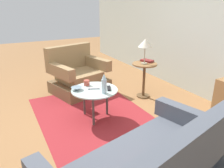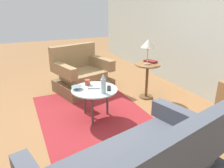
{
  "view_description": "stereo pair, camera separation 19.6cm",
  "coord_description": "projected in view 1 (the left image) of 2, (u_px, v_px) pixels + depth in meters",
  "views": [
    {
      "loc": [
        2.73,
        -1.18,
        1.7
      ],
      "look_at": [
        -0.03,
        0.28,
        0.55
      ],
      "focal_mm": 35.47,
      "sensor_mm": 36.0,
      "label": 1
    },
    {
      "loc": [
        2.81,
        -1.0,
        1.7
      ],
      "look_at": [
        -0.03,
        0.28,
        0.55
      ],
      "focal_mm": 35.47,
      "sensor_mm": 36.0,
      "label": 2
    }
  ],
  "objects": [
    {
      "name": "vase",
      "position": [
        104.0,
        84.0,
        3.13
      ],
      "size": [
        0.07,
        0.07,
        0.29
      ],
      "color": "silver",
      "rests_on": "coffee_table"
    },
    {
      "name": "back_wall",
      "position": [
        210.0,
        24.0,
        3.86
      ],
      "size": [
        9.0,
        0.12,
        2.7
      ],
      "primitive_type": "cube",
      "color": "#B2BCB2",
      "rests_on": "ground"
    },
    {
      "name": "table_lamp",
      "position": [
        145.0,
        44.0,
        3.88
      ],
      "size": [
        0.25,
        0.25,
        0.45
      ],
      "color": "#9E937A",
      "rests_on": "side_table"
    },
    {
      "name": "area_rug",
      "position": [
        95.0,
        117.0,
        3.48
      ],
      "size": [
        2.41,
        1.66,
        0.0
      ],
      "primitive_type": "cube",
      "color": "maroon",
      "rests_on": "ground"
    },
    {
      "name": "coffee_table",
      "position": [
        95.0,
        92.0,
        3.33
      ],
      "size": [
        0.7,
        0.7,
        0.48
      ],
      "color": "#B2C6C1",
      "rests_on": "ground"
    },
    {
      "name": "armchair",
      "position": [
        78.0,
        77.0,
        4.42
      ],
      "size": [
        1.06,
        1.18,
        0.9
      ],
      "rotation": [
        0.0,
        0.0,
        -1.3
      ],
      "color": "brown",
      "rests_on": "ground"
    },
    {
      "name": "mug",
      "position": [
        87.0,
        83.0,
        3.46
      ],
      "size": [
        0.13,
        0.09,
        0.08
      ],
      "color": "#B74C3D",
      "rests_on": "coffee_table"
    },
    {
      "name": "bowl",
      "position": [
        77.0,
        89.0,
        3.28
      ],
      "size": [
        0.16,
        0.16,
        0.04
      ],
      "color": "slate",
      "rests_on": "coffee_table"
    },
    {
      "name": "book",
      "position": [
        147.0,
        61.0,
        4.15
      ],
      "size": [
        0.26,
        0.2,
        0.04
      ],
      "rotation": [
        0.0,
        0.0,
        0.31
      ],
      "color": "maroon",
      "rests_on": "side_table"
    },
    {
      "name": "tv_remote_dark",
      "position": [
        109.0,
        88.0,
        3.33
      ],
      "size": [
        0.18,
        0.12,
        0.02
      ],
      "rotation": [
        0.0,
        0.0,
        5.86
      ],
      "color": "black",
      "rests_on": "coffee_table"
    },
    {
      "name": "side_table",
      "position": [
        144.0,
        73.0,
        4.1
      ],
      "size": [
        0.46,
        0.46,
        0.66
      ],
      "color": "olive",
      "rests_on": "ground"
    },
    {
      "name": "ground_plane",
      "position": [
        97.0,
        121.0,
        3.37
      ],
      "size": [
        16.0,
        16.0,
        0.0
      ],
      "primitive_type": "plane",
      "color": "olive"
    },
    {
      "name": "tv_remote_silver",
      "position": [
        94.0,
        88.0,
        3.33
      ],
      "size": [
        0.1,
        0.18,
        0.02
      ],
      "rotation": [
        0.0,
        0.0,
        1.2
      ],
      "color": "#B2B2B7",
      "rests_on": "coffee_table"
    }
  ]
}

